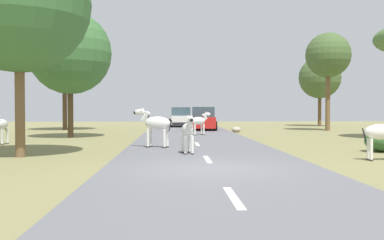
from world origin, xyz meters
TOP-DOWN VIEW (x-y plane):
  - ground_plane at (0.00, 0.00)m, footprint 90.00×90.00m
  - road at (0.17, 0.00)m, footprint 6.00×64.00m
  - lane_markings at (0.17, -1.00)m, footprint 0.16×56.00m
  - zebra_0 at (-0.40, 3.75)m, footprint 0.51×1.48m
  - zebra_1 at (-8.79, 8.64)m, footprint 0.43×1.61m
  - zebra_2 at (-1.65, 6.35)m, footprint 1.66×0.94m
  - zebra_3 at (0.68, 14.88)m, footprint 1.38×0.97m
  - zebra_4 at (5.76, 1.83)m, footprint 1.60×0.52m
  - car_0 at (-0.25, 28.00)m, footprint 2.16×4.41m
  - car_1 at (1.38, 21.52)m, footprint 2.26×4.45m
  - tree_0 at (12.99, 29.42)m, footprint 3.95×3.95m
  - tree_2 at (-6.14, 3.41)m, footprint 4.84×4.84m
  - tree_3 at (10.69, 20.76)m, footprint 3.35×3.35m
  - tree_5 at (-9.36, 22.89)m, footprint 5.50×5.50m
  - tree_7 at (-6.77, 13.52)m, footprint 4.69×4.69m
  - bush_0 at (7.10, 4.62)m, footprint 1.38×1.24m
  - rock_0 at (3.51, 18.92)m, footprint 0.66×0.71m
  - rock_2 at (8.37, 8.43)m, footprint 0.50×0.51m

SIDE VIEW (x-z plane):
  - ground_plane at x=0.00m, z-range 0.00..0.00m
  - road at x=0.17m, z-range 0.00..0.05m
  - lane_markings at x=0.17m, z-range 0.05..0.06m
  - rock_0 at x=3.51m, z-range 0.00..0.39m
  - rock_2 at x=8.37m, z-range 0.00..0.40m
  - bush_0 at x=7.10m, z-range 0.00..0.83m
  - car_0 at x=-0.25m, z-range -0.02..1.72m
  - car_1 at x=1.38m, z-range -0.02..1.72m
  - zebra_0 at x=-0.40m, z-range 0.18..1.59m
  - zebra_4 at x=5.76m, z-range 0.14..1.65m
  - zebra_3 at x=0.68m, z-range 0.19..1.62m
  - zebra_1 at x=-8.79m, z-range 0.15..1.66m
  - zebra_2 at x=-1.65m, z-range 0.21..1.87m
  - tree_0 at x=12.99m, z-range 1.30..7.88m
  - tree_7 at x=-6.77m, z-range 1.23..8.40m
  - tree_5 at x=-9.36m, z-range 1.94..7.80m
  - tree_2 at x=-6.14m, z-range 1.42..9.14m
  - tree_3 at x=10.69m, z-range 1.94..9.29m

